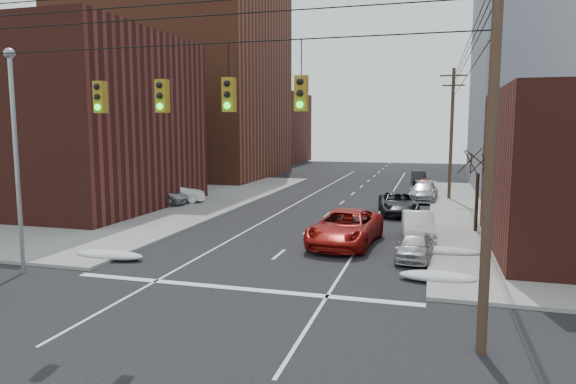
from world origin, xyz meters
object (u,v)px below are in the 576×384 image
Objects in this scene: parked_car_a at (415,246)px; lot_car_b at (152,195)px; red_pickup at (345,228)px; parked_car_b at (418,226)px; parked_car_d at (423,192)px; parked_car_c at (398,203)px; parked_car_f at (419,177)px; lot_car_c at (76,202)px; parked_car_e at (425,185)px; lot_car_d at (130,187)px; lot_car_a at (177,193)px.

lot_car_b is at bearing 155.90° from parked_car_a.
red_pickup is 4.29m from parked_car_b.
lot_car_b reaches higher than parked_car_d.
parked_car_c is 7.45m from parked_car_d.
lot_car_c is at bearing -135.90° from parked_car_f.
parked_car_e is (1.60, 14.24, -0.16)m from parked_car_c.
parked_car_e is (0.00, 22.45, -0.14)m from parked_car_b.
parked_car_a is (3.64, -2.13, -0.27)m from red_pickup.
parked_car_d reaches higher than parked_car_b.
parked_car_c reaches higher than parked_car_e.
lot_car_d reaches higher than lot_car_c.
parked_car_a is at bearing -86.11° from parked_car_d.
lot_car_b reaches higher than parked_car_e.
parked_car_a is at bearing -145.57° from lot_car_a.
red_pickup reaches higher than parked_car_c.
red_pickup reaches higher than lot_car_c.
lot_car_b is at bearing 156.78° from parked_car_b.
lot_car_b is 1.13× the size of lot_car_c.
lot_car_a is at bearing 150.78° from parked_car_a.
lot_car_d is at bearing -148.77° from parked_car_f.
parked_car_c is at bearing -88.55° from parked_car_e.
parked_car_c is 1.33× the size of parked_car_f.
lot_car_c is at bearing 122.65° from lot_car_a.
lot_car_c reaches higher than parked_car_d.
lot_car_a is at bearing -155.25° from parked_car_d.
lot_car_d is (-24.89, -11.69, 0.28)m from parked_car_e.
lot_car_b is (-20.24, 10.96, 0.28)m from parked_car_a.
lot_car_a is at bearing 150.58° from red_pickup.
red_pickup is 1.55× the size of parked_car_f.
lot_car_d reaches higher than parked_car_a.
parked_car_e is at bearing 86.50° from red_pickup.
parked_car_b is 15.48m from parked_car_d.
parked_car_e is 0.87× the size of parked_car_f.
lot_car_a reaches higher than parked_car_e.
parked_car_b is at bearing -94.38° from parked_car_f.
parked_car_a is 23.02m from lot_car_b.
parked_car_c is 22.83m from lot_car_c.
lot_car_b is at bearing -136.83° from parked_car_f.
parked_car_a is at bearing -129.07° from lot_car_c.
lot_car_c is at bearing -168.85° from lot_car_d.
red_pickup reaches higher than lot_car_b.
red_pickup is 1.24× the size of parked_car_d.
parked_car_b is 8.36m from parked_car_c.
red_pickup is 1.79× the size of parked_car_e.
parked_car_b is 20.74m from lot_car_a.
lot_car_d is at bearing 44.63° from lot_car_a.
parked_car_b is 0.83× the size of lot_car_b.
parked_car_d is at bearing 84.73° from parked_car_b.
parked_car_b is at bearing -124.09° from lot_car_b.
red_pickup is 10.68m from parked_car_c.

